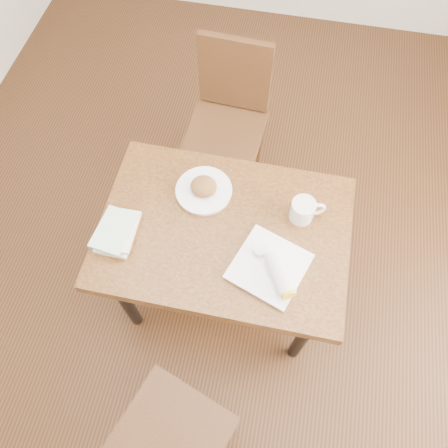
% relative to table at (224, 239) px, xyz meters
% --- Properties ---
extents(ground, '(4.00, 5.00, 0.01)m').
position_rel_table_xyz_m(ground, '(0.00, 0.00, -0.66)').
color(ground, '#472814').
rests_on(ground, ground).
extents(room_walls, '(4.02, 5.02, 2.80)m').
position_rel_table_xyz_m(room_walls, '(0.00, 0.00, 0.97)').
color(room_walls, beige).
rests_on(room_walls, ground).
extents(table, '(1.08, 0.76, 0.75)m').
position_rel_table_xyz_m(table, '(0.00, 0.00, 0.00)').
color(table, brown).
rests_on(table, ground).
extents(chair_far, '(0.44, 0.44, 0.95)m').
position_rel_table_xyz_m(chair_far, '(-0.14, 0.84, -0.11)').
color(chair_far, '#4D2E16').
rests_on(chair_far, ground).
extents(plate_scone, '(0.26, 0.26, 0.08)m').
position_rel_table_xyz_m(plate_scone, '(-0.13, 0.17, 0.12)').
color(plate_scone, white).
rests_on(plate_scone, table).
extents(coffee_mug, '(0.15, 0.11, 0.11)m').
position_rel_table_xyz_m(coffee_mug, '(0.32, 0.13, 0.15)').
color(coffee_mug, white).
rests_on(coffee_mug, table).
extents(plate_burrito, '(0.36, 0.36, 0.09)m').
position_rel_table_xyz_m(plate_burrito, '(0.23, -0.15, 0.12)').
color(plate_burrito, white).
rests_on(plate_burrito, table).
extents(book_stack, '(0.17, 0.23, 0.06)m').
position_rel_table_xyz_m(book_stack, '(-0.44, -0.12, 0.12)').
color(book_stack, white).
rests_on(book_stack, table).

